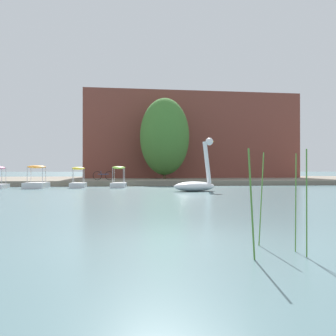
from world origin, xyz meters
TOP-DOWN VIEW (x-y plane):
  - ground_plane at (0.00, 0.00)m, footprint 529.87×529.87m
  - shore_bank_far at (0.00, 32.97)m, footprint 126.98×20.15m
  - swan_boat at (3.00, 15.33)m, footprint 2.76×1.75m
  - pedal_boat_lime at (-1.62, 21.08)m, footprint 1.21×2.10m
  - pedal_boat_yellow at (-4.49, 21.05)m, footprint 1.07×1.81m
  - pedal_boat_orange at (-7.30, 20.65)m, footprint 1.43×2.44m
  - tree_willow_overhanging at (2.61, 29.52)m, footprint 5.89×5.70m
  - tree_broadleaf_left at (7.91, 34.69)m, footprint 4.01×3.88m
  - bicycle_parked at (-2.96, 25.44)m, footprint 1.70×0.55m
  - parked_van at (-0.01, 35.07)m, footprint 4.74×2.35m
  - apartment_block at (6.12, 36.85)m, footprint 23.53×9.21m

SIDE VIEW (x-z plane):
  - ground_plane at x=0.00m, z-range 0.00..0.00m
  - shore_bank_far at x=0.00m, z-range 0.00..0.42m
  - pedal_boat_yellow at x=-4.49m, z-range -0.33..1.14m
  - pedal_boat_orange at x=-7.30m, z-range -0.35..1.22m
  - pedal_boat_lime at x=-1.62m, z-range -0.27..1.26m
  - swan_boat at x=3.00m, z-range -1.06..2.13m
  - bicycle_parked at x=-2.96m, z-range 0.41..1.17m
  - parked_van at x=-0.01m, z-range 0.50..2.41m
  - tree_broadleaf_left at x=7.91m, z-range 1.04..7.01m
  - tree_willow_overhanging at x=2.61m, z-range 0.59..8.34m
  - apartment_block at x=6.12m, z-range 0.42..9.63m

